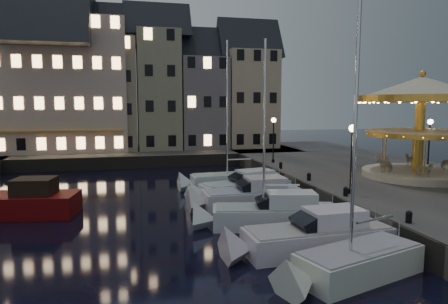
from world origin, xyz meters
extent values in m
plane|color=black|center=(0.00, 0.00, 0.00)|extent=(160.00, 160.00, 0.00)
cube|color=#474442|center=(14.00, 6.00, 0.65)|extent=(16.00, 56.00, 1.30)
cube|color=#474442|center=(-8.00, 28.00, 0.65)|extent=(44.00, 12.00, 1.30)
cube|color=#47423A|center=(6.00, 6.00, 0.65)|extent=(0.15, 44.00, 1.30)
cube|color=#47423A|center=(-6.00, 22.00, 0.65)|extent=(48.00, 0.15, 1.30)
cylinder|color=black|center=(7.20, 1.00, 1.45)|extent=(0.28, 0.28, 0.30)
cylinder|color=black|center=(7.20, 1.00, 3.20)|extent=(0.12, 0.12, 3.80)
sphere|color=#FFD18C|center=(7.20, 1.00, 5.25)|extent=(0.44, 0.44, 0.44)
cylinder|color=black|center=(7.20, 14.50, 1.45)|extent=(0.28, 0.28, 0.30)
cylinder|color=black|center=(7.20, 14.50, 3.20)|extent=(0.12, 0.12, 3.80)
sphere|color=#FFD18C|center=(7.20, 14.50, 5.25)|extent=(0.44, 0.44, 0.44)
cylinder|color=black|center=(18.50, 8.00, 1.45)|extent=(0.28, 0.28, 0.30)
cylinder|color=black|center=(18.50, 8.00, 3.20)|extent=(0.12, 0.12, 3.80)
sphere|color=#FFD18C|center=(18.50, 8.00, 5.25)|extent=(0.44, 0.44, 0.44)
cylinder|color=black|center=(6.60, -5.00, 1.50)|extent=(0.28, 0.28, 0.40)
sphere|color=black|center=(6.60, -5.00, 1.72)|extent=(0.30, 0.30, 0.30)
cylinder|color=black|center=(6.60, 0.50, 1.50)|extent=(0.28, 0.28, 0.40)
sphere|color=black|center=(6.60, 0.50, 1.72)|extent=(0.30, 0.30, 0.30)
cylinder|color=black|center=(6.60, 5.50, 1.50)|extent=(0.28, 0.28, 0.40)
sphere|color=black|center=(6.60, 5.50, 1.72)|extent=(0.30, 0.30, 0.30)
cylinder|color=black|center=(6.60, 11.00, 1.50)|extent=(0.28, 0.28, 0.40)
sphere|color=black|center=(6.60, 11.00, 1.72)|extent=(0.30, 0.30, 0.30)
cube|color=gray|center=(-19.50, 30.00, 6.80)|extent=(5.00, 8.00, 11.00)
cube|color=slate|center=(-14.05, 30.00, 7.30)|extent=(5.60, 8.00, 12.00)
cube|color=gray|center=(-8.00, 30.00, 7.80)|extent=(6.20, 8.00, 13.00)
cube|color=gray|center=(-2.25, 30.00, 8.30)|extent=(5.00, 8.00, 14.00)
cube|color=slate|center=(3.20, 30.00, 6.80)|extent=(5.60, 8.00, 11.00)
cube|color=tan|center=(9.25, 30.00, 7.30)|extent=(6.20, 8.00, 12.00)
cube|color=beige|center=(-14.00, 30.00, 8.80)|extent=(16.00, 9.00, 15.00)
cube|color=silver|center=(2.88, -7.04, 0.45)|extent=(5.55, 3.46, 1.30)
cube|color=gray|center=(2.88, -7.04, 1.12)|extent=(5.26, 3.23, 0.10)
cylinder|color=silver|center=(2.38, -7.20, 5.65)|extent=(0.14, 0.14, 9.09)
cube|color=silver|center=(2.52, -4.21, 0.45)|extent=(6.81, 2.56, 1.30)
cube|color=gray|center=(2.52, -4.21, 1.12)|extent=(6.47, 2.36, 0.10)
cube|color=silver|center=(3.32, -4.17, 1.55)|extent=(2.63, 1.80, 0.80)
cube|color=black|center=(1.98, -4.24, 1.45)|extent=(1.22, 1.62, 0.92)
cube|color=silver|center=(1.97, -0.34, 0.45)|extent=(7.12, 3.34, 1.30)
cube|color=gray|center=(1.97, -0.34, 1.12)|extent=(6.75, 3.12, 0.10)
cube|color=silver|center=(2.77, -0.50, 1.55)|extent=(2.85, 2.00, 0.80)
cube|color=black|center=(1.43, -0.23, 1.45)|extent=(1.42, 1.62, 0.93)
cylinder|color=silver|center=(1.29, -0.20, 5.71)|extent=(0.14, 0.14, 9.22)
cube|color=silver|center=(2.10, 4.18, 0.45)|extent=(6.54, 2.54, 1.30)
cube|color=gray|center=(2.10, 4.18, 1.12)|extent=(6.21, 2.34, 0.10)
cube|color=silver|center=(2.88, 4.19, 1.55)|extent=(2.49, 1.89, 0.80)
cube|color=black|center=(1.58, 4.18, 1.45)|extent=(1.13, 1.76, 0.91)
cube|color=silver|center=(2.33, 6.87, 0.45)|extent=(6.85, 3.66, 1.30)
cube|color=gray|center=(2.33, 6.87, 1.12)|extent=(6.50, 3.42, 0.10)
cube|color=silver|center=(3.09, 7.06, 1.55)|extent=(2.80, 2.17, 0.80)
cube|color=black|center=(1.82, 6.75, 1.45)|extent=(1.45, 1.74, 0.91)
cube|color=silver|center=(2.51, 10.33, 0.45)|extent=(7.18, 2.36, 1.30)
cube|color=gray|center=(2.51, 10.33, 1.12)|extent=(6.82, 2.18, 0.10)
cylinder|color=silver|center=(1.80, 10.31, 5.88)|extent=(0.14, 0.14, 9.56)
cube|color=#680809|center=(-12.81, 5.43, 0.55)|extent=(8.13, 3.88, 1.50)
cube|color=black|center=(-11.33, 5.20, 1.75)|extent=(2.55, 2.20, 1.04)
cylinder|color=beige|center=(15.00, 4.94, 1.54)|extent=(7.77, 7.77, 0.49)
cylinder|color=gold|center=(15.00, 4.94, 4.80)|extent=(0.68, 0.68, 6.02)
cylinder|color=beige|center=(15.00, 4.94, 4.70)|extent=(7.19, 7.19, 0.17)
cylinder|color=gold|center=(15.00, 4.94, 4.52)|extent=(7.46, 7.46, 0.34)
cone|color=beige|center=(15.00, 4.94, 7.90)|extent=(8.93, 8.93, 1.55)
cylinder|color=gold|center=(15.00, 4.94, 7.08)|extent=(8.93, 8.93, 0.49)
sphere|color=gold|center=(15.00, 4.94, 8.87)|extent=(0.49, 0.49, 0.49)
imported|color=beige|center=(17.60, 5.74, 2.27)|extent=(1.62, 1.17, 0.97)
camera|label=1|loc=(-5.56, -20.26, 6.61)|focal=32.00mm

